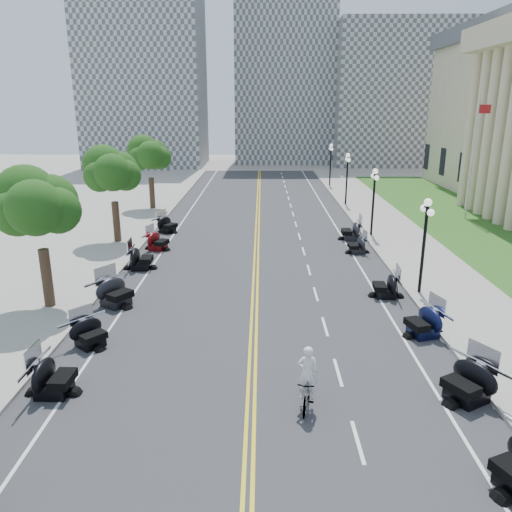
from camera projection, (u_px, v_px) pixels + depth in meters
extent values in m
plane|color=gray|center=(254.00, 326.00, 22.42)|extent=(160.00, 160.00, 0.00)
cube|color=#333335|center=(256.00, 260.00, 31.98)|extent=(16.00, 90.00, 0.01)
cube|color=yellow|center=(254.00, 260.00, 31.98)|extent=(0.12, 90.00, 0.00)
cube|color=yellow|center=(258.00, 260.00, 31.98)|extent=(0.12, 90.00, 0.00)
cube|color=white|center=(356.00, 260.00, 31.91)|extent=(0.12, 90.00, 0.00)
cube|color=white|center=(157.00, 259.00, 32.05)|extent=(0.12, 90.00, 0.00)
cube|color=white|center=(358.00, 442.00, 14.72)|extent=(0.12, 2.00, 0.00)
cube|color=white|center=(338.00, 372.00, 18.55)|extent=(0.12, 2.00, 0.00)
cube|color=white|center=(325.00, 326.00, 22.38)|extent=(0.12, 2.00, 0.00)
cube|color=white|center=(316.00, 294.00, 26.20)|extent=(0.12, 2.00, 0.00)
cube|color=white|center=(309.00, 270.00, 30.03)|extent=(0.12, 2.00, 0.00)
cube|color=white|center=(304.00, 251.00, 33.86)|extent=(0.12, 2.00, 0.00)
cube|color=white|center=(299.00, 236.00, 37.68)|extent=(0.12, 2.00, 0.00)
cube|color=white|center=(296.00, 224.00, 41.51)|extent=(0.12, 2.00, 0.00)
cube|color=white|center=(293.00, 214.00, 45.34)|extent=(0.12, 2.00, 0.00)
cube|color=white|center=(291.00, 205.00, 49.16)|extent=(0.12, 2.00, 0.00)
cube|color=white|center=(289.00, 198.00, 52.99)|extent=(0.12, 2.00, 0.00)
cube|color=white|center=(287.00, 192.00, 56.82)|extent=(0.12, 2.00, 0.00)
cube|color=white|center=(285.00, 186.00, 60.64)|extent=(0.12, 2.00, 0.00)
cube|color=white|center=(284.00, 181.00, 64.47)|extent=(0.12, 2.00, 0.00)
cube|color=white|center=(283.00, 177.00, 68.29)|extent=(0.12, 2.00, 0.00)
cube|color=white|center=(281.00, 173.00, 72.12)|extent=(0.12, 2.00, 0.00)
cube|color=#9E9991|center=(420.00, 259.00, 31.85)|extent=(5.00, 90.00, 0.15)
cube|color=#9E9991|center=(93.00, 258.00, 32.07)|extent=(5.00, 90.00, 0.15)
cube|color=#356023|center=(478.00, 230.00, 39.43)|extent=(9.00, 60.00, 0.10)
cube|color=gray|center=(145.00, 82.00, 78.13)|extent=(18.00, 14.00, 26.00)
cube|color=gray|center=(284.00, 70.00, 83.05)|extent=(16.00, 12.00, 30.00)
cube|color=gray|center=(395.00, 95.00, 81.15)|extent=(20.00, 14.00, 22.00)
imported|color=#A51414|center=(307.00, 392.00, 16.25)|extent=(0.88, 1.94, 1.13)
imported|color=white|center=(308.00, 351.00, 15.81)|extent=(0.68, 0.45, 1.87)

